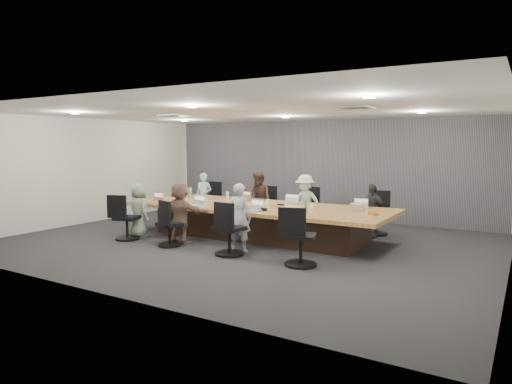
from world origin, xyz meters
The scene contains 40 objects.
floor centered at (0.00, 0.00, 0.00)m, with size 10.00×8.00×0.00m, color #2A2A2F.
ceiling centered at (0.00, 0.00, 2.80)m, with size 10.00×8.00×0.00m, color white.
wall_back centered at (0.00, 4.00, 1.40)m, with size 10.00×2.80×0.00m, color silver.
wall_front centered at (0.00, -4.00, 1.40)m, with size 10.00×2.80×0.00m, color silver.
wall_left centered at (-5.00, 0.00, 1.40)m, with size 8.00×2.80×0.00m, color silver.
curtain centered at (0.00, 3.92, 1.40)m, with size 9.80×0.04×2.80m, color slate.
conference_table centered at (0.00, 0.50, 0.40)m, with size 6.00×2.20×0.74m.
chair_0 centered at (-2.59, 2.20, 0.43)m, with size 0.58×0.58×0.86m, color black, non-canonical shape.
chair_1 centered at (-0.78, 2.20, 0.40)m, with size 0.54×0.54×0.79m, color black, non-canonical shape.
chair_2 centered at (0.53, 2.20, 0.43)m, with size 0.58×0.58×0.86m, color black, non-canonical shape.
chair_3 centered at (2.18, 2.20, 0.42)m, with size 0.57×0.57×0.85m, color black, non-canonical shape.
chair_4 centered at (-2.37, -1.20, 0.41)m, with size 0.55×0.55×0.82m, color black, non-canonical shape.
chair_5 centered at (-1.13, -1.20, 0.38)m, with size 0.51×0.51×0.76m, color black, non-canonical shape.
chair_6 centered at (0.37, -1.20, 0.43)m, with size 0.58×0.58×0.86m, color black, non-canonical shape.
chair_7 centered at (1.87, -1.20, 0.44)m, with size 0.59×0.59×0.87m, color black, non-canonical shape.
person_0 centered at (-2.59, 1.85, 0.66)m, with size 0.48×0.31×1.31m, color #AACCDD.
laptop_0 centered at (-2.59, 1.30, 0.75)m, with size 0.28×0.19×0.02m, color #B2B2B7.
person_1 centered at (-0.78, 1.85, 0.70)m, with size 0.68×0.53×1.40m, color #3F2A23.
laptop_1 centered at (-0.78, 1.30, 0.75)m, with size 0.33×0.23×0.02m, color #8C6647.
person_2 centered at (0.53, 1.85, 0.69)m, with size 0.89×0.51×1.37m, color #B0CDB1.
laptop_2 centered at (0.53, 1.30, 0.75)m, with size 0.36×0.24×0.02m, color #B2B2B7.
person_3 centered at (2.18, 1.85, 0.61)m, with size 0.72×0.30×1.23m, color #2F2F2F.
laptop_3 centered at (2.18, 1.30, 0.75)m, with size 0.30×0.21×0.02m, color #B2B2B7.
person_4 centered at (-2.37, -0.85, 0.61)m, with size 0.60×0.39×1.23m, color gray.
laptop_4 centered at (-2.37, -0.30, 0.75)m, with size 0.33×0.23×0.02m, color #8C6647.
person_5 centered at (-1.13, -0.85, 0.66)m, with size 1.23×0.39×1.32m, color #815E55.
laptop_5 centered at (-1.13, -0.30, 0.75)m, with size 0.36×0.24×0.02m, color #B2B2B7.
person_6 centered at (0.37, -0.85, 0.68)m, with size 0.49×0.32×1.36m, color #AEAFB9.
laptop_6 centered at (0.37, -0.30, 0.75)m, with size 0.30×0.20×0.02m, color #B2B2B7.
bottle_green_left centered at (-2.30, 0.86, 0.86)m, with size 0.07×0.07×0.24m, color #48844C.
bottle_green_right centered at (1.36, 0.09, 0.86)m, with size 0.07×0.07×0.24m, color #48844C.
bottle_clear centered at (-1.08, 0.85, 0.85)m, with size 0.07×0.07×0.22m, color silver.
cup_white_far centered at (0.08, 0.79, 0.79)m, with size 0.09×0.09×0.11m, color white.
cup_white_near centered at (1.25, 0.64, 0.79)m, with size 0.09×0.09×0.11m, color white.
mug_brown centered at (-2.65, 0.21, 0.79)m, with size 0.08×0.08×0.10m, color brown.
mic_left centered at (-0.35, 0.30, 0.76)m, with size 0.15×0.10×0.03m, color black.
mic_right centered at (0.43, 0.78, 0.75)m, with size 0.14×0.10×0.03m, color black.
stapler centered at (0.54, -0.18, 0.77)m, with size 0.16×0.04×0.06m, color black.
canvas_bag centered at (2.22, 0.73, 0.82)m, with size 0.29×0.18×0.15m, color tan.
snack_packet centered at (2.65, 0.41, 0.76)m, with size 0.17×0.11×0.04m, color #C06210.
Camera 1 is at (5.21, -8.24, 2.09)m, focal length 32.00 mm.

